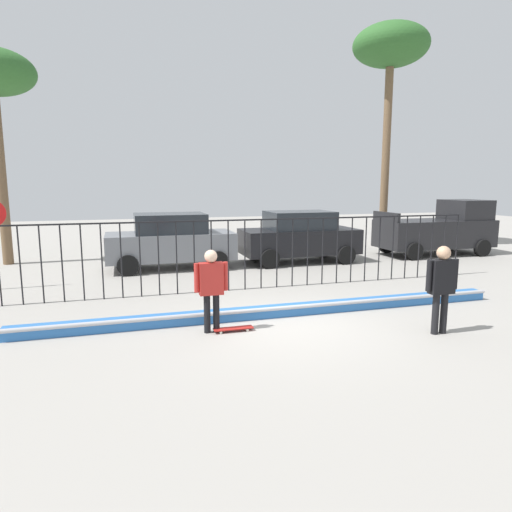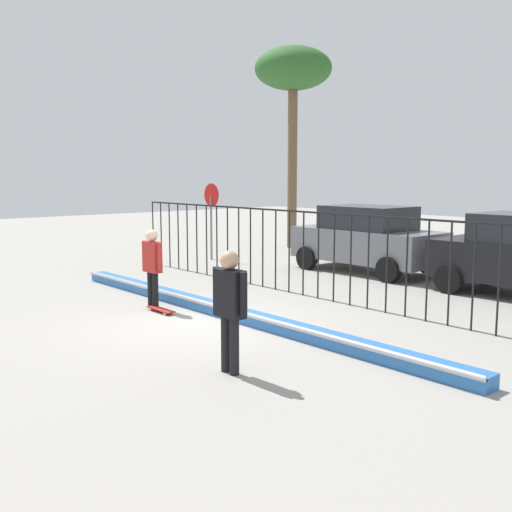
# 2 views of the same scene
# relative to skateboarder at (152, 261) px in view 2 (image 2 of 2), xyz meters

# --- Properties ---
(ground_plane) EXTENTS (60.00, 60.00, 0.00)m
(ground_plane) POSITION_rel_skateboarder_xyz_m (1.59, -0.05, -0.99)
(ground_plane) COLOR #9E9991
(bowl_coping_ledge) EXTENTS (11.00, 0.40, 0.27)m
(bowl_coping_ledge) POSITION_rel_skateboarder_xyz_m (1.59, 0.67, -0.87)
(bowl_coping_ledge) COLOR #2D6BB7
(bowl_coping_ledge) RESTS_ON ground
(perimeter_fence) EXTENTS (14.04, 0.04, 1.96)m
(perimeter_fence) POSITION_rel_skateboarder_xyz_m (1.59, 3.32, 0.20)
(perimeter_fence) COLOR black
(perimeter_fence) RESTS_ON ground
(skateboarder) EXTENTS (0.67, 0.25, 1.66)m
(skateboarder) POSITION_rel_skateboarder_xyz_m (0.00, 0.00, 0.00)
(skateboarder) COLOR black
(skateboarder) RESTS_ON ground
(skateboard) EXTENTS (0.80, 0.20, 0.07)m
(skateboard) POSITION_rel_skateboarder_xyz_m (0.42, -0.08, -0.93)
(skateboard) COLOR #A51E19
(skateboard) RESTS_ON ground
(camera_operator) EXTENTS (0.70, 0.26, 1.74)m
(camera_operator) POSITION_rel_skateboarder_xyz_m (4.27, -1.35, 0.05)
(camera_operator) COLOR black
(camera_operator) RESTS_ON ground
(parked_car_gray) EXTENTS (4.30, 2.12, 1.90)m
(parked_car_gray) POSITION_rel_skateboarder_xyz_m (-0.04, 7.11, -0.02)
(parked_car_gray) COLOR slate
(parked_car_gray) RESTS_ON ground
(stop_sign) EXTENTS (0.76, 0.07, 2.50)m
(stop_sign) POSITION_rel_skateboarder_xyz_m (-5.03, 5.30, 0.62)
(stop_sign) COLOR slate
(stop_sign) RESTS_ON ground
(palm_tree_short) EXTENTS (2.88, 2.88, 7.48)m
(palm_tree_short) POSITION_rel_skateboarder_xyz_m (-5.67, 9.63, 5.49)
(palm_tree_short) COLOR brown
(palm_tree_short) RESTS_ON ground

